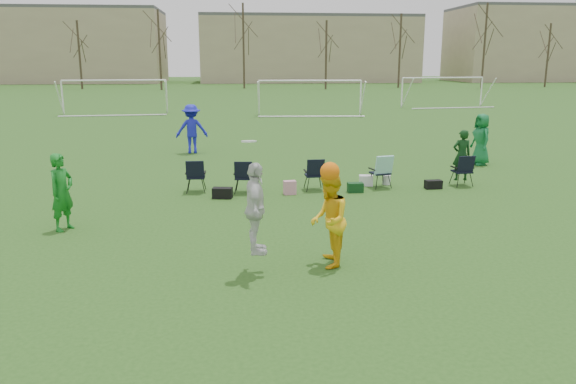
{
  "coord_description": "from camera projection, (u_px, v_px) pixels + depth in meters",
  "views": [
    {
      "loc": [
        -1.34,
        -8.24,
        3.79
      ],
      "look_at": [
        -0.33,
        2.54,
        1.25
      ],
      "focal_mm": 35.0,
      "sensor_mm": 36.0,
      "label": 1
    }
  ],
  "objects": [
    {
      "name": "ground",
      "position": [
        323.0,
        304.0,
        8.97
      ],
      "size": [
        260.0,
        260.0,
        0.0
      ],
      "primitive_type": "plane",
      "color": "#254D18",
      "rests_on": "ground"
    },
    {
      "name": "fielder_green_near",
      "position": [
        62.0,
        192.0,
        12.7
      ],
      "size": [
        0.68,
        0.77,
        1.77
      ],
      "primitive_type": "imported",
      "rotation": [
        0.0,
        0.0,
        1.09
      ],
      "color": "#14731F",
      "rests_on": "ground"
    },
    {
      "name": "fielder_blue",
      "position": [
        192.0,
        129.0,
        23.38
      ],
      "size": [
        1.39,
        0.9,
        2.03
      ],
      "primitive_type": "imported",
      "rotation": [
        0.0,
        0.0,
        3.25
      ],
      "color": "#191DC0",
      "rests_on": "ground"
    },
    {
      "name": "fielder_green_far",
      "position": [
        481.0,
        139.0,
        20.74
      ],
      "size": [
        0.74,
        1.01,
        1.9
      ],
      "primitive_type": "imported",
      "rotation": [
        0.0,
        0.0,
        -1.41
      ],
      "color": "#126632",
      "rests_on": "ground"
    },
    {
      "name": "center_contest",
      "position": [
        302.0,
        215.0,
        10.25
      ],
      "size": [
        2.0,
        1.27,
        2.46
      ],
      "color": "silver",
      "rests_on": "ground"
    },
    {
      "name": "sideline_setup",
      "position": [
        344.0,
        172.0,
        16.91
      ],
      "size": [
        8.78,
        1.64,
        1.73
      ],
      "color": "#0D3312",
      "rests_on": "ground"
    },
    {
      "name": "goal_left",
      "position": [
        115.0,
        87.0,
        40.58
      ],
      "size": [
        7.39,
        0.76,
        2.46
      ],
      "rotation": [
        0.0,
        0.0,
        0.09
      ],
      "color": "white",
      "rests_on": "ground"
    },
    {
      "name": "goal_mid",
      "position": [
        310.0,
        87.0,
        39.91
      ],
      "size": [
        7.4,
        0.63,
        2.46
      ],
      "rotation": [
        0.0,
        0.0,
        -0.07
      ],
      "color": "white",
      "rests_on": "ground"
    },
    {
      "name": "goal_right",
      "position": [
        443.0,
        83.0,
        46.82
      ],
      "size": [
        7.35,
        1.14,
        2.46
      ],
      "rotation": [
        0.0,
        0.0,
        0.14
      ],
      "color": "white",
      "rests_on": "ground"
    },
    {
      "name": "tree_line",
      "position": [
        246.0,
        51.0,
        75.53
      ],
      "size": [
        110.28,
        3.28,
        11.4
      ],
      "color": "#382B21",
      "rests_on": "ground"
    },
    {
      "name": "building_row",
      "position": [
        279.0,
        48.0,
        101.27
      ],
      "size": [
        126.0,
        16.0,
        13.0
      ],
      "color": "tan",
      "rests_on": "ground"
    }
  ]
}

